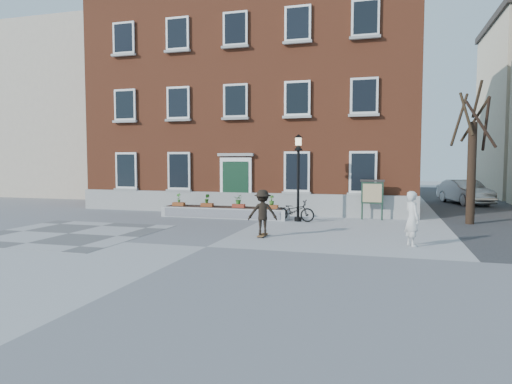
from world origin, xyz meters
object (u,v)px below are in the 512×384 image
(notice_board, at_px, (372,193))
(skateboarder, at_px, (263,212))
(lamp_post, at_px, (298,165))
(bicycle, at_px, (294,211))
(bystander, at_px, (412,219))
(parked_car, at_px, (465,192))

(notice_board, relative_size, skateboarder, 1.10)
(lamp_post, bearing_deg, bicycle, -145.04)
(lamp_post, bearing_deg, bystander, -46.33)
(skateboarder, bearing_deg, lamp_post, 84.18)
(skateboarder, bearing_deg, bicycle, 86.10)
(lamp_post, height_order, skateboarder, lamp_post)
(parked_car, xyz_separation_m, skateboarder, (-9.04, -15.41, 0.12))
(bicycle, distance_m, notice_board, 3.79)
(skateboarder, bearing_deg, parked_car, 59.61)
(notice_board, bearing_deg, skateboarder, -121.70)
(bystander, bearing_deg, bicycle, 19.66)
(bicycle, xyz_separation_m, skateboarder, (-0.30, -4.34, 0.39))
(bystander, bearing_deg, skateboarder, 59.66)
(bystander, height_order, notice_board, notice_board)
(bicycle, relative_size, notice_board, 1.00)
(parked_car, height_order, skateboarder, skateboarder)
(bystander, relative_size, notice_board, 0.95)
(notice_board, bearing_deg, bicycle, -154.77)
(parked_car, relative_size, lamp_post, 1.18)
(parked_car, xyz_separation_m, notice_board, (-5.38, -9.49, 0.50))
(lamp_post, bearing_deg, parked_car, 51.93)
(bicycle, distance_m, bystander, 6.77)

